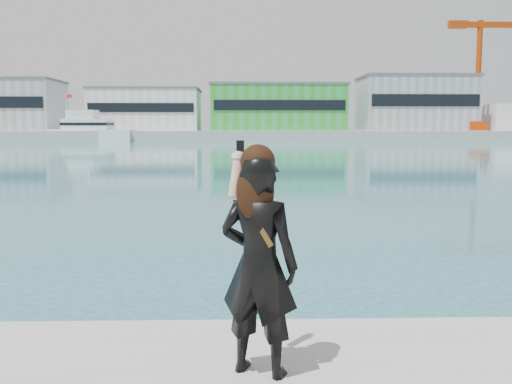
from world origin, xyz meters
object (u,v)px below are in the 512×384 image
(buoy_near, at_px, (250,146))
(woman, at_px, (258,258))
(motor_yacht, at_px, (90,129))
(dock_crane, at_px, (484,71))

(buoy_near, xyz_separation_m, woman, (-1.39, -77.92, 1.66))
(buoy_near, bearing_deg, woman, -91.02)
(motor_yacht, distance_m, buoy_near, 47.49)
(woman, bearing_deg, dock_crane, -90.56)
(motor_yacht, bearing_deg, dock_crane, 15.20)
(dock_crane, bearing_deg, buoy_near, -139.79)
(dock_crane, xyz_separation_m, buoy_near, (-52.36, -44.27, -15.07))
(dock_crane, xyz_separation_m, motor_yacht, (-84.28, -9.18, -12.79))
(buoy_near, distance_m, woman, 77.95)
(motor_yacht, relative_size, buoy_near, 35.82)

